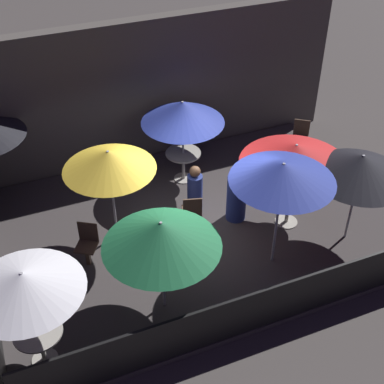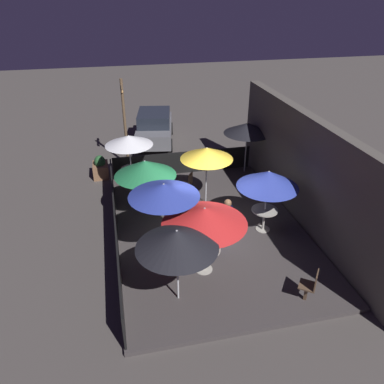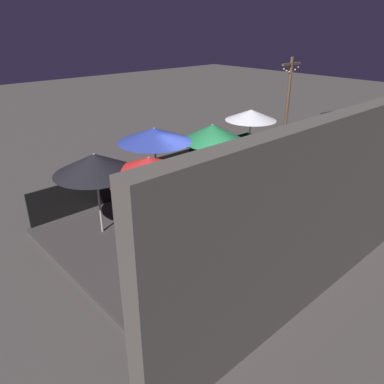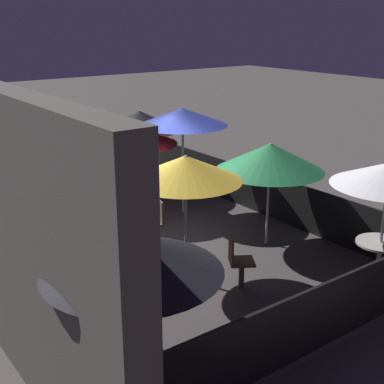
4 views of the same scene
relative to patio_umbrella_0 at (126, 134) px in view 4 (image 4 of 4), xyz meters
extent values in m
plane|color=#423D3A|center=(-1.98, 0.66, -1.91)|extent=(60.00, 60.00, 0.00)
cube|color=#383333|center=(-1.98, 0.66, -1.85)|extent=(8.58, 6.03, 0.12)
cube|color=black|center=(-1.98, -2.31, -1.32)|extent=(8.38, 0.05, 0.95)
cube|color=black|center=(-6.22, 0.66, -1.32)|extent=(0.05, 5.83, 0.95)
cylinder|color=#B2B2B7|center=(0.00, 0.00, -0.78)|extent=(0.05, 0.05, 2.02)
cone|color=red|center=(0.00, 0.00, 0.00)|extent=(2.26, 2.26, 0.46)
cylinder|color=#B2B2B7|center=(-1.50, 2.37, -0.74)|extent=(0.05, 0.05, 2.11)
cone|color=#283893|center=(-1.50, 2.37, 0.06)|extent=(1.91, 1.91, 0.52)
cylinder|color=#B2B2B7|center=(-5.56, -1.54, -0.75)|extent=(0.05, 0.05, 2.09)
cylinder|color=#B2B2B7|center=(-5.78, 3.25, -0.71)|extent=(0.05, 0.05, 2.15)
cone|color=black|center=(-5.78, 3.25, 0.14)|extent=(1.92, 1.92, 0.44)
cylinder|color=#B2B2B7|center=(-0.87, -0.91, -0.60)|extent=(0.05, 0.05, 2.38)
cone|color=#283893|center=(-0.87, -0.91, 0.40)|extent=(1.96, 1.96, 0.37)
cylinder|color=#B2B2B7|center=(0.92, -0.90, -0.75)|extent=(0.05, 0.05, 2.08)
cone|color=black|center=(0.92, -0.90, 0.05)|extent=(1.99, 1.99, 0.48)
cylinder|color=#B2B2B7|center=(-3.29, -1.18, -0.78)|extent=(0.05, 0.05, 2.02)
cone|color=#1E6B3D|center=(-3.29, -1.18, -0.04)|extent=(2.06, 2.06, 0.53)
cylinder|color=#B2B2B7|center=(-3.58, 0.98, -0.71)|extent=(0.05, 0.05, 2.17)
cone|color=gold|center=(-3.58, 0.98, 0.17)|extent=(1.83, 1.83, 0.41)
cylinder|color=#9E998E|center=(0.00, 0.00, -1.78)|extent=(0.50, 0.50, 0.02)
cylinder|color=#9E998E|center=(0.00, 0.00, -1.45)|extent=(0.08, 0.08, 0.68)
cylinder|color=#9E998E|center=(0.00, 0.00, -1.09)|extent=(0.91, 0.91, 0.04)
cylinder|color=#9E998E|center=(-1.50, 2.37, -1.78)|extent=(0.46, 0.46, 0.02)
cylinder|color=#9E998E|center=(-1.50, 2.37, -1.43)|extent=(0.08, 0.08, 0.72)
cylinder|color=#9E998E|center=(-1.50, 2.37, -1.05)|extent=(0.84, 0.84, 0.04)
cylinder|color=#9E998E|center=(-5.56, -1.54, -1.78)|extent=(0.44, 0.44, 0.02)
cylinder|color=#9E998E|center=(-5.56, -1.54, -1.44)|extent=(0.08, 0.08, 0.70)
cylinder|color=#9E998E|center=(-5.56, -1.54, -1.07)|extent=(0.80, 0.80, 0.04)
cube|color=#4C3828|center=(-1.99, 0.66, -1.58)|extent=(0.10, 0.10, 0.43)
cube|color=#4C3828|center=(-1.99, 0.66, -1.35)|extent=(0.49, 0.49, 0.04)
cube|color=#4C3828|center=(-2.04, 0.48, -1.11)|extent=(0.39, 0.14, 0.44)
cube|color=#4C3828|center=(1.66, 2.24, -1.57)|extent=(0.11, 0.11, 0.44)
cube|color=#4C3828|center=(1.66, 2.24, -1.33)|extent=(0.56, 0.56, 0.04)
cube|color=#4C3828|center=(-4.33, 0.40, -1.57)|extent=(0.11, 0.11, 0.44)
cube|color=#4C3828|center=(-4.33, 0.40, -1.33)|extent=(0.55, 0.55, 0.04)
cube|color=#4C3828|center=(-4.24, 0.55, -1.09)|extent=(0.35, 0.24, 0.44)
cylinder|color=navy|center=(-1.69, 1.19, -1.33)|extent=(0.43, 0.43, 0.91)
sphere|color=brown|center=(-1.69, 1.19, -0.75)|extent=(0.25, 0.25, 0.25)
cylinder|color=navy|center=(-0.97, 0.57, -1.24)|extent=(0.57, 0.57, 1.10)
sphere|color=brown|center=(-0.97, 0.57, -0.56)|extent=(0.26, 0.26, 0.26)
camera|label=1|loc=(-5.33, -7.47, 5.95)|focal=50.00mm
camera|label=2|loc=(7.89, -2.08, 5.20)|focal=35.00mm
camera|label=3|loc=(4.79, 6.79, 3.09)|focal=35.00mm
camera|label=4|loc=(-10.19, 5.75, 2.46)|focal=50.00mm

